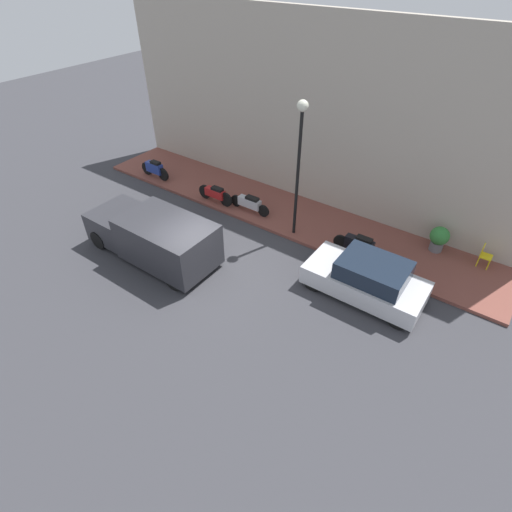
# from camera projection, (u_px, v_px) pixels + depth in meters

# --- Properties ---
(ground_plane) EXTENTS (60.00, 60.00, 0.00)m
(ground_plane) POSITION_uv_depth(u_px,v_px,m) (205.00, 272.00, 14.31)
(ground_plane) COLOR #38383D
(sidewalk) EXTENTS (3.07, 18.63, 0.13)m
(sidewalk) POSITION_uv_depth(u_px,v_px,m) (280.00, 211.00, 17.43)
(sidewalk) COLOR brown
(sidewalk) RESTS_ON ground_plane
(building_facade) EXTENTS (0.30, 18.63, 7.57)m
(building_facade) POSITION_uv_depth(u_px,v_px,m) (306.00, 114.00, 16.19)
(building_facade) COLOR #B2A899
(building_facade) RESTS_ON ground_plane
(parked_car) EXTENTS (1.82, 3.89, 1.43)m
(parked_car) POSITION_uv_depth(u_px,v_px,m) (367.00, 279.00, 13.00)
(parked_car) COLOR silver
(parked_car) RESTS_ON ground_plane
(delivery_van) EXTENTS (2.07, 5.21, 1.77)m
(delivery_van) POSITION_uv_depth(u_px,v_px,m) (153.00, 235.00, 14.50)
(delivery_van) COLOR #2D2D33
(delivery_van) RESTS_ON ground_plane
(motorcycle_blue) EXTENTS (0.30, 1.77, 0.87)m
(motorcycle_blue) POSITION_uv_depth(u_px,v_px,m) (155.00, 169.00, 19.46)
(motorcycle_blue) COLOR navy
(motorcycle_blue) RESTS_ON sidewalk
(scooter_silver) EXTENTS (0.30, 1.97, 0.73)m
(scooter_silver) POSITION_uv_depth(u_px,v_px,m) (250.00, 203.00, 17.04)
(scooter_silver) COLOR #B7B7BF
(scooter_silver) RESTS_ON sidewalk
(motorcycle_red) EXTENTS (0.30, 1.84, 0.75)m
(motorcycle_red) POSITION_uv_depth(u_px,v_px,m) (215.00, 194.00, 17.63)
(motorcycle_red) COLOR #B21E1E
(motorcycle_red) RESTS_ON sidewalk
(motorcycle_black) EXTENTS (0.30, 2.00, 0.83)m
(motorcycle_black) POSITION_uv_depth(u_px,v_px,m) (359.00, 245.00, 14.60)
(motorcycle_black) COLOR black
(motorcycle_black) RESTS_ON sidewalk
(streetlamp) EXTENTS (0.39, 0.39, 5.20)m
(streetlamp) POSITION_uv_depth(u_px,v_px,m) (300.00, 146.00, 13.78)
(streetlamp) COLOR black
(streetlamp) RESTS_ON sidewalk
(potted_plant) EXTENTS (0.70, 0.70, 1.00)m
(potted_plant) POSITION_uv_depth(u_px,v_px,m) (439.00, 238.00, 14.78)
(potted_plant) COLOR slate
(potted_plant) RESTS_ON sidewalk
(cafe_chair) EXTENTS (0.40, 0.40, 0.82)m
(cafe_chair) POSITION_uv_depth(u_px,v_px,m) (484.00, 255.00, 14.13)
(cafe_chair) COLOR yellow
(cafe_chair) RESTS_ON sidewalk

